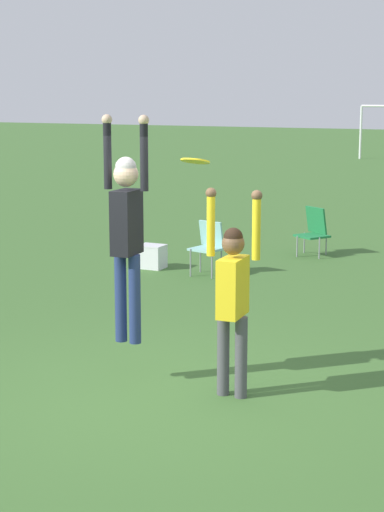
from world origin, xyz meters
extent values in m
plane|color=#3D662D|center=(0.00, 0.00, 0.00)|extent=(120.00, 120.00, 0.00)
cylinder|color=navy|center=(-0.52, 0.21, 0.88)|extent=(0.12, 0.12, 0.91)
cylinder|color=navy|center=(-0.36, 0.21, 0.88)|extent=(0.12, 0.12, 0.91)
cube|color=black|center=(-0.44, 0.21, 1.65)|extent=(0.22, 0.37, 0.64)
sphere|color=beige|center=(-0.44, 0.21, 2.13)|extent=(0.25, 0.25, 0.25)
sphere|color=#B7B2AD|center=(-0.44, 0.21, 2.19)|extent=(0.21, 0.21, 0.21)
cylinder|color=black|center=(-0.65, 0.21, 2.31)|extent=(0.08, 0.08, 0.68)
sphere|color=beige|center=(-0.65, 0.21, 2.65)|extent=(0.10, 0.10, 0.10)
cylinder|color=black|center=(-0.24, 0.21, 2.31)|extent=(0.08, 0.08, 0.68)
sphere|color=beige|center=(-0.24, 0.21, 2.65)|extent=(0.10, 0.10, 0.10)
cylinder|color=#4C4C51|center=(0.58, 0.28, 0.40)|extent=(0.12, 0.12, 0.81)
cylinder|color=#4C4C51|center=(0.77, 0.28, 0.40)|extent=(0.12, 0.12, 0.81)
cube|color=yellow|center=(0.67, 0.28, 1.09)|extent=(0.23, 0.43, 0.57)
sphere|color=brown|center=(0.67, 0.28, 1.51)|extent=(0.22, 0.22, 0.22)
sphere|color=black|center=(0.67, 0.28, 1.57)|extent=(0.19, 0.19, 0.19)
cylinder|color=yellow|center=(0.44, 0.28, 1.68)|extent=(0.08, 0.08, 0.60)
sphere|color=brown|center=(0.44, 0.28, 1.98)|extent=(0.10, 0.10, 0.10)
cylinder|color=yellow|center=(0.91, 0.28, 1.68)|extent=(0.08, 0.08, 0.60)
sphere|color=brown|center=(0.91, 0.28, 1.98)|extent=(0.10, 0.10, 0.10)
cylinder|color=yellow|center=(0.31, 0.21, 2.28)|extent=(0.28, 0.27, 0.08)
cylinder|color=gray|center=(-1.05, 7.36, 0.19)|extent=(0.02, 0.02, 0.38)
cylinder|color=gray|center=(-0.63, 7.36, 0.19)|extent=(0.02, 0.02, 0.38)
cylinder|color=gray|center=(-1.05, 7.77, 0.19)|extent=(0.02, 0.02, 0.38)
cylinder|color=gray|center=(-0.63, 7.77, 0.19)|extent=(0.02, 0.02, 0.38)
cube|color=#1E753D|center=(-0.84, 7.56, 0.36)|extent=(0.67, 0.67, 0.04)
cube|color=#1E753D|center=(-0.84, 7.79, 0.62)|extent=(0.48, 0.36, 0.48)
cylinder|color=gray|center=(-2.06, 5.04, 0.22)|extent=(0.02, 0.02, 0.45)
cylinder|color=gray|center=(-1.68, 5.04, 0.22)|extent=(0.02, 0.02, 0.45)
cylinder|color=gray|center=(-2.06, 5.42, 0.22)|extent=(0.02, 0.02, 0.45)
cylinder|color=gray|center=(-1.68, 5.42, 0.22)|extent=(0.02, 0.02, 0.45)
cube|color=#8CC6C1|center=(-1.87, 5.23, 0.43)|extent=(0.53, 0.53, 0.04)
cube|color=#8CC6C1|center=(-1.87, 5.43, 0.66)|extent=(0.45, 0.21, 0.41)
cube|color=white|center=(-2.94, 5.37, 0.19)|extent=(0.42, 0.35, 0.37)
cube|color=silver|center=(-2.94, 5.37, 0.38)|extent=(0.43, 0.35, 0.02)
cylinder|color=white|center=(-5.86, 30.26, 1.15)|extent=(0.10, 0.10, 2.30)
camera|label=1|loc=(3.74, -7.06, 2.93)|focal=60.00mm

